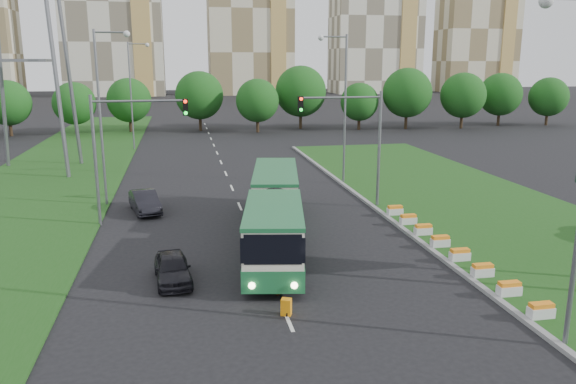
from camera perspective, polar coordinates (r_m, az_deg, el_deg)
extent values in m
plane|color=black|center=(28.70, 3.64, -7.12)|extent=(360.00, 360.00, 0.00)
cube|color=#1B4914|center=(40.61, 18.79, -1.61)|extent=(14.00, 60.00, 0.15)
cube|color=gray|center=(37.71, 9.55, -2.17)|extent=(0.30, 60.00, 0.18)
cube|color=#1B4914|center=(53.19, -22.75, 1.41)|extent=(12.00, 110.00, 0.10)
cylinder|color=slate|center=(38.85, 9.24, 4.20)|extent=(0.20, 0.20, 8.00)
cylinder|color=slate|center=(37.61, 5.44, 9.54)|extent=(5.50, 0.14, 0.14)
cube|color=black|center=(36.97, 1.28, 8.91)|extent=(0.32, 0.32, 1.00)
cylinder|color=slate|center=(35.92, -18.98, 2.93)|extent=(0.20, 0.20, 8.00)
cylinder|color=slate|center=(35.21, -14.93, 8.92)|extent=(5.50, 0.14, 0.14)
cube|color=black|center=(35.16, -10.38, 8.48)|extent=(0.32, 0.32, 1.00)
cube|color=beige|center=(177.72, -17.50, 17.75)|extent=(28.00, 15.00, 52.00)
cube|color=beige|center=(178.04, -3.93, 17.96)|extent=(25.00, 15.00, 50.00)
cube|color=beige|center=(187.08, 8.91, 17.15)|extent=(27.00, 15.00, 47.00)
cube|color=beige|center=(201.17, 18.66, 15.35)|extent=(24.00, 14.00, 40.00)
cube|color=beige|center=(26.86, 0.14, -4.41)|extent=(2.61, 7.20, 2.82)
cube|color=beige|center=(35.65, -2.68, 0.00)|extent=(2.61, 8.76, 2.82)
cylinder|color=black|center=(30.87, -1.35, -2.18)|extent=(2.61, 1.30, 2.61)
cube|color=#1B6034|center=(27.16, 0.14, -6.30)|extent=(2.69, 7.25, 0.99)
cube|color=#1B6034|center=(35.88, -2.66, -1.47)|extent=(2.69, 8.81, 0.99)
cube|color=black|center=(26.72, 0.14, -3.45)|extent=(2.69, 7.25, 1.10)
cube|color=black|center=(35.55, -2.69, 0.73)|extent=(2.69, 8.81, 1.10)
imported|color=black|center=(26.52, -11.65, -7.58)|extent=(1.92, 4.02, 1.32)
imported|color=black|center=(38.92, -14.34, -0.95)|extent=(2.51, 4.62, 1.44)
imported|color=gray|center=(24.65, -1.21, -8.63)|extent=(0.58, 0.67, 1.56)
cube|color=orange|center=(22.90, -0.18, -11.60)|extent=(0.40, 0.34, 0.68)
cylinder|color=black|center=(22.86, -0.10, -12.37)|extent=(0.05, 0.16, 0.16)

